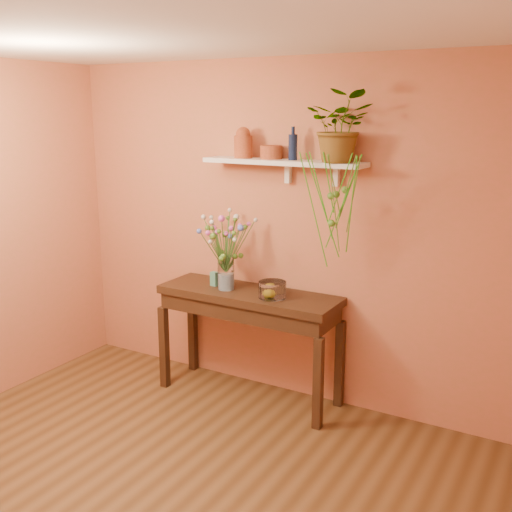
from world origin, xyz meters
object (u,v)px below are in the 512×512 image
at_px(sideboard, 249,307).
at_px(spider_plant, 341,126).
at_px(terracotta_jug, 243,143).
at_px(bouquet, 224,236).
at_px(glass_vase, 226,275).
at_px(glass_bowl, 272,290).
at_px(blue_bottle, 293,147).

relative_size(sideboard, spider_plant, 2.92).
xyz_separation_m(terracotta_jug, bouquet, (-0.08, -0.16, -0.71)).
relative_size(terracotta_jug, bouquet, 0.49).
height_order(spider_plant, bouquet, spider_plant).
distance_m(sideboard, terracotta_jug, 1.29).
relative_size(spider_plant, glass_vase, 1.86).
relative_size(terracotta_jug, spider_plant, 0.47).
bearing_deg(glass_bowl, bouquet, 177.82).
xyz_separation_m(spider_plant, bouquet, (-0.90, -0.14, -0.85)).
bearing_deg(sideboard, bouquet, -169.31).
xyz_separation_m(sideboard, spider_plant, (0.70, 0.10, 1.42)).
distance_m(sideboard, spider_plant, 1.59).
relative_size(sideboard, glass_bowl, 7.00).
relative_size(blue_bottle, glass_vase, 0.91).
height_order(sideboard, glass_vase, glass_vase).
bearing_deg(spider_plant, glass_vase, -170.94).
distance_m(bouquet, glass_bowl, 0.58).
height_order(bouquet, glass_bowl, bouquet).
distance_m(terracotta_jug, glass_vase, 1.05).
height_order(blue_bottle, glass_bowl, blue_bottle).
distance_m(spider_plant, bouquet, 1.25).
xyz_separation_m(sideboard, glass_vase, (-0.19, -0.04, 0.25)).
xyz_separation_m(sideboard, blue_bottle, (0.31, 0.14, 1.27)).
bearing_deg(terracotta_jug, blue_bottle, 1.38).
xyz_separation_m(blue_bottle, glass_bowl, (-0.06, -0.19, -1.08)).
bearing_deg(glass_vase, terracotta_jug, 66.90).
bearing_deg(bouquet, spider_plant, 8.95).
distance_m(terracotta_jug, spider_plant, 0.83).
bearing_deg(blue_bottle, bouquet, -161.08).
height_order(sideboard, glass_bowl, glass_bowl).
bearing_deg(spider_plant, glass_bowl, -160.93).
bearing_deg(bouquet, glass_vase, -0.92).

